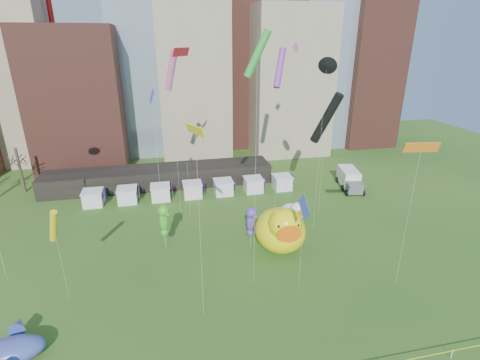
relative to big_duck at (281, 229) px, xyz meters
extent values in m
cube|color=gray|center=(-39.74, 44.08, 18.09)|extent=(14.00, 12.00, 42.00)
cube|color=brown|center=(-27.74, 38.08, 10.09)|extent=(16.00, 14.00, 26.00)
cube|color=#8C9EB2|center=(-15.74, 46.08, 24.59)|extent=(12.00, 12.00, 55.00)
cube|color=gray|center=(-5.74, 42.08, 14.09)|extent=(14.00, 14.00, 34.00)
cube|color=gray|center=(14.26, 40.08, 12.09)|extent=(16.00, 14.00, 30.00)
cube|color=#8C9EB2|center=(24.26, 44.08, 21.09)|extent=(14.00, 12.00, 48.00)
cube|color=brown|center=(34.26, 42.08, 15.09)|extent=(12.00, 12.00, 36.00)
cube|color=black|center=(-13.74, 24.08, -1.31)|extent=(38.00, 6.00, 3.20)
cube|color=white|center=(-23.74, 18.08, -1.81)|extent=(2.80, 2.80, 2.20)
cube|color=red|center=(-21.94, 18.08, -1.31)|extent=(0.08, 1.40, 1.60)
cube|color=white|center=(-18.74, 18.08, -1.81)|extent=(2.80, 2.80, 2.20)
cube|color=red|center=(-16.94, 18.08, -1.31)|extent=(0.08, 1.40, 1.60)
cube|color=white|center=(-13.74, 18.08, -1.81)|extent=(2.80, 2.80, 2.20)
cube|color=red|center=(-11.94, 18.08, -1.31)|extent=(0.08, 1.40, 1.60)
cube|color=white|center=(-8.74, 18.08, -1.81)|extent=(2.80, 2.80, 2.20)
cube|color=red|center=(-6.94, 18.08, -1.31)|extent=(0.08, 1.40, 1.60)
cube|color=white|center=(-3.74, 18.08, -1.81)|extent=(2.80, 2.80, 2.20)
cube|color=red|center=(-1.94, 18.08, -1.31)|extent=(0.08, 1.40, 1.60)
cube|color=white|center=(1.26, 18.08, -1.81)|extent=(2.80, 2.80, 2.20)
cube|color=red|center=(3.06, 18.08, -1.31)|extent=(0.08, 1.40, 1.60)
cube|color=white|center=(6.26, 18.08, -1.81)|extent=(2.80, 2.80, 2.20)
cube|color=red|center=(8.06, 18.08, -1.31)|extent=(0.08, 1.40, 1.60)
cylinder|color=#382B21|center=(-35.74, 26.08, 0.84)|extent=(0.44, 0.44, 7.50)
cylinder|color=white|center=(8.26, -17.92, -2.46)|extent=(0.06, 0.06, 0.90)
ellipsoid|color=#FEED0C|center=(0.05, 0.48, -0.43)|extent=(6.70, 7.63, 4.97)
ellipsoid|color=#FEED0C|center=(0.33, 3.21, -0.56)|extent=(1.77, 1.44, 2.01)
sphere|color=#FEED0C|center=(-0.18, -1.73, 1.57)|extent=(4.09, 4.09, 3.73)
cone|color=orange|center=(-0.34, -3.31, 1.44)|extent=(2.21, 1.88, 2.05)
sphere|color=white|center=(-1.30, -2.64, 2.06)|extent=(0.67, 0.67, 0.67)
sphere|color=white|center=(0.74, -2.85, 2.06)|extent=(0.67, 0.67, 0.67)
sphere|color=black|center=(-1.33, -2.96, 2.06)|extent=(0.34, 0.34, 0.34)
sphere|color=black|center=(0.71, -3.17, 2.06)|extent=(0.34, 0.34, 0.34)
ellipsoid|color=white|center=(3.87, 6.82, -1.67)|extent=(3.92, 4.27, 2.50)
ellipsoid|color=white|center=(3.47, 8.14, -1.73)|extent=(0.98, 0.86, 1.01)
sphere|color=white|center=(4.19, 5.75, -0.66)|extent=(2.34, 2.34, 1.88)
cone|color=orange|center=(4.42, 4.98, -0.72)|extent=(1.23, 1.11, 1.03)
sphere|color=white|center=(3.85, 5.10, -0.41)|extent=(0.34, 0.34, 0.34)
sphere|color=white|center=(4.84, 5.40, -0.41)|extent=(0.34, 0.34, 0.34)
sphere|color=black|center=(3.90, 4.95, -0.41)|extent=(0.17, 0.17, 0.17)
sphere|color=black|center=(4.88, 5.25, -0.41)|extent=(0.17, 0.17, 0.17)
cylinder|color=silver|center=(-13.35, 2.95, -0.96)|extent=(0.03, 0.03, 3.91)
ellipsoid|color=green|center=(-13.35, 2.95, 1.00)|extent=(1.27, 1.18, 2.62)
sphere|color=green|center=(-13.35, 2.80, 2.40)|extent=(1.75, 1.75, 1.33)
cone|color=green|center=(-13.35, 2.20, 2.33)|extent=(0.76, 0.95, 0.47)
sphere|color=green|center=(-13.35, 3.00, -0.50)|extent=(0.93, 0.93, 0.93)
cylinder|color=silver|center=(-3.32, 1.53, -1.23)|extent=(0.03, 0.03, 3.36)
ellipsoid|color=#563AAF|center=(-3.32, 1.53, 0.44)|extent=(1.14, 1.01, 2.45)
sphere|color=#563AAF|center=(-3.32, 1.38, 1.76)|extent=(1.54, 1.54, 1.25)
cone|color=#563AAF|center=(-3.32, 0.82, 1.69)|extent=(0.63, 0.87, 0.44)
sphere|color=#563AAF|center=(-3.32, 1.58, -0.96)|extent=(0.88, 0.88, 0.88)
ellipsoid|color=#503289|center=(-25.58, -10.63, -1.97)|extent=(5.15, 3.12, 1.89)
cone|color=#503289|center=(-25.84, -8.00, -1.69)|extent=(1.47, 1.64, 1.32)
cube|color=white|center=(17.70, 16.86, -1.22)|extent=(3.71, 5.90, 2.74)
cube|color=#595960|center=(16.98, 13.43, -1.76)|extent=(2.87, 2.45, 1.75)
cylinder|color=black|center=(15.96, 15.21, -2.42)|extent=(0.47, 1.02, 0.99)
cylinder|color=black|center=(18.64, 14.65, -2.42)|extent=(0.47, 1.02, 0.99)
cylinder|color=black|center=(16.73, 18.86, -2.42)|extent=(0.47, 1.02, 0.99)
cylinder|color=black|center=(19.41, 18.29, -2.42)|extent=(0.47, 1.02, 0.99)
cylinder|color=silver|center=(-9.79, 11.04, 8.17)|extent=(0.02, 0.02, 22.17)
cube|color=red|center=(-9.79, 11.04, 19.26)|extent=(2.34, 2.95, 1.01)
cylinder|color=silver|center=(6.10, 14.50, 8.33)|extent=(0.02, 0.02, 22.49)
cube|color=pink|center=(6.10, 14.50, 19.58)|extent=(1.38, 1.07, 1.72)
cylinder|color=silver|center=(5.96, 4.08, 7.51)|extent=(0.02, 0.02, 20.84)
cone|color=black|center=(5.96, 4.08, 17.93)|extent=(0.98, 1.80, 1.87)
cylinder|color=silver|center=(-4.66, -5.33, 8.34)|extent=(0.02, 0.02, 22.51)
cylinder|color=green|center=(-4.66, -5.33, 19.60)|extent=(2.32, 0.89, 3.86)
cylinder|color=silver|center=(-10.32, -9.08, 5.78)|extent=(0.02, 0.02, 17.39)
cube|color=yellow|center=(-10.32, -9.08, 14.48)|extent=(1.32, 2.37, 0.75)
cylinder|color=silver|center=(-0.52, -7.33, 1.70)|extent=(0.02, 0.02, 9.24)
cube|color=blue|center=(-0.52, -7.33, 6.32)|extent=(0.25, 2.50, 2.51)
cylinder|color=silver|center=(9.61, -8.69, 4.43)|extent=(0.02, 0.02, 14.69)
cube|color=orange|center=(9.61, -8.69, 11.78)|extent=(3.24, 0.96, 0.98)
cylinder|color=silver|center=(2.84, 11.37, 7.14)|extent=(0.02, 0.02, 20.11)
cylinder|color=purple|center=(2.84, 11.37, 17.20)|extent=(2.45, 2.93, 5.08)
cylinder|color=silver|center=(-11.03, 12.41, 7.07)|extent=(0.02, 0.02, 19.97)
cylinder|color=pink|center=(-11.03, 12.41, 17.05)|extent=(2.18, 3.09, 5.16)
cylinder|color=silver|center=(8.64, 8.52, 4.00)|extent=(0.02, 0.02, 13.83)
cylinder|color=black|center=(8.64, 8.52, 10.92)|extent=(3.68, 3.88, 7.06)
cylinder|color=silver|center=(-22.86, -3.94, 1.13)|extent=(0.02, 0.02, 8.08)
cylinder|color=yellow|center=(-22.86, -3.94, 5.17)|extent=(1.72, 2.06, 3.57)
cylinder|color=silver|center=(-13.49, 4.94, 6.01)|extent=(0.02, 0.02, 17.85)
cube|color=blue|center=(-13.49, 4.94, 14.93)|extent=(0.66, 4.11, 1.24)
camera|label=1|loc=(-12.69, -35.28, 20.75)|focal=27.00mm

